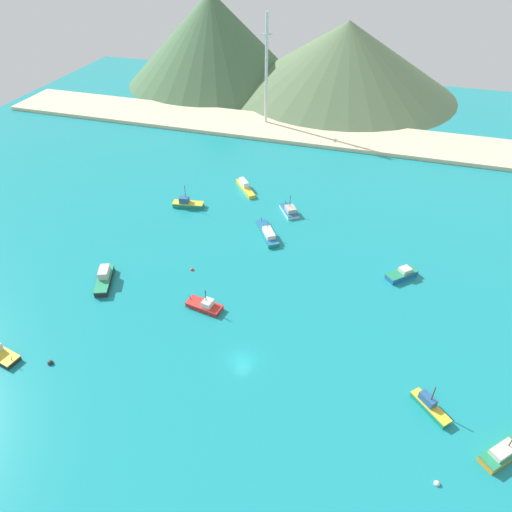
# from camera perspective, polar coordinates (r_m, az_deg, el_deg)

# --- Properties ---
(ground) EXTENTS (260.00, 280.00, 0.50)m
(ground) POSITION_cam_1_polar(r_m,az_deg,el_deg) (105.52, 3.43, -0.71)
(ground) COLOR teal
(fishing_boat_0) EXTENTS (8.49, 8.63, 5.29)m
(fishing_boat_0) POSITION_cam_1_polar(r_m,az_deg,el_deg) (82.33, 28.12, -20.08)
(fishing_boat_0) COLOR orange
(fishing_boat_0) RESTS_ON ground
(fishing_boat_2) EXTENTS (8.28, 10.83, 4.34)m
(fishing_boat_2) POSITION_cam_1_polar(r_m,az_deg,el_deg) (112.70, 1.41, 2.79)
(fishing_boat_2) COLOR #198466
(fishing_boat_2) RESTS_ON ground
(fishing_boat_3) EXTENTS (7.64, 4.07, 4.81)m
(fishing_boat_3) POSITION_cam_1_polar(r_m,az_deg,el_deg) (93.69, -6.21, -5.98)
(fishing_boat_3) COLOR red
(fishing_boat_3) RESTS_ON ground
(fishing_boat_4) EXTENTS (8.00, 9.27, 2.50)m
(fishing_boat_4) POSITION_cam_1_polar(r_m,az_deg,el_deg) (131.90, -1.34, 8.41)
(fishing_boat_4) COLOR gold
(fishing_boat_4) RESTS_ON ground
(fishing_boat_5) EXTENTS (6.89, 6.79, 2.14)m
(fishing_boat_5) POSITION_cam_1_polar(r_m,az_deg,el_deg) (105.08, 17.28, -2.10)
(fishing_boat_5) COLOR #1E5BA8
(fishing_boat_5) RESTS_ON ground
(fishing_boat_6) EXTENTS (6.43, 6.31, 5.43)m
(fishing_boat_6) POSITION_cam_1_polar(r_m,az_deg,el_deg) (82.57, 20.33, -16.65)
(fishing_boat_6) COLOR #198466
(fishing_boat_6) RESTS_ON ground
(fishing_boat_7) EXTENTS (8.34, 3.71, 6.35)m
(fishing_boat_7) POSITION_cam_1_polar(r_m,az_deg,el_deg) (125.28, -8.33, 6.33)
(fishing_boat_7) COLOR #198466
(fishing_boat_7) RESTS_ON ground
(fishing_boat_8) EXTENTS (6.41, 7.51, 5.19)m
(fishing_boat_8) POSITION_cam_1_polar(r_m,az_deg,el_deg) (121.67, 4.10, 5.55)
(fishing_boat_8) COLOR silver
(fishing_boat_8) RESTS_ON ground
(fishing_boat_9) EXTENTS (5.85, 9.55, 2.95)m
(fishing_boat_9) POSITION_cam_1_polar(r_m,az_deg,el_deg) (103.81, -17.93, -2.61)
(fishing_boat_9) COLOR #232328
(fishing_boat_9) RESTS_ON ground
(buoy_0) EXTENTS (0.72, 0.72, 0.72)m
(buoy_0) POSITION_cam_1_polar(r_m,az_deg,el_deg) (103.52, -7.76, -1.65)
(buoy_0) COLOR red
(buoy_0) RESTS_ON ground
(buoy_1) EXTENTS (1.00, 1.00, 1.00)m
(buoy_1) POSITION_cam_1_polar(r_m,az_deg,el_deg) (91.32, -23.68, -11.80)
(buoy_1) COLOR #232328
(buoy_1) RESTS_ON ground
(buoy_2) EXTENTS (0.82, 0.82, 0.82)m
(buoy_2) POSITION_cam_1_polar(r_m,az_deg,el_deg) (76.52, 21.09, -24.36)
(buoy_2) COLOR silver
(buoy_2) RESTS_ON ground
(beach_strip) EXTENTS (247.00, 22.36, 1.20)m
(beach_strip) POSITION_cam_1_polar(r_m,az_deg,el_deg) (167.51, 9.71, 14.33)
(beach_strip) COLOR beige
(beach_strip) RESTS_ON ground
(hill_west) EXTENTS (74.70, 74.70, 35.70)m
(hill_west) POSITION_cam_1_polar(r_m,az_deg,el_deg) (218.48, -5.30, 24.83)
(hill_west) COLOR #476B47
(hill_west) RESTS_ON ground
(hill_central) EXTENTS (92.09, 92.09, 27.78)m
(hill_central) POSITION_cam_1_polar(r_m,az_deg,el_deg) (206.32, 10.82, 22.50)
(hill_central) COLOR #56704C
(hill_central) RESTS_ON ground
(radio_tower) EXTENTS (3.68, 2.94, 36.76)m
(radio_tower) POSITION_cam_1_polar(r_m,az_deg,el_deg) (168.84, 1.26, 21.55)
(radio_tower) COLOR silver
(radio_tower) RESTS_ON ground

